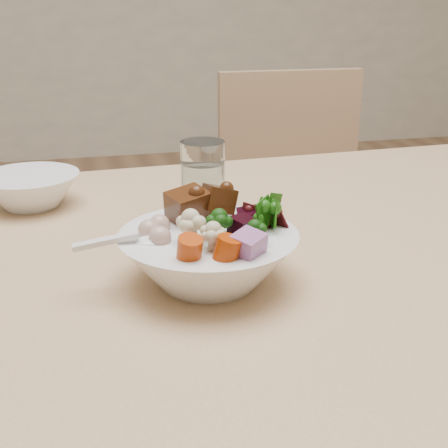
% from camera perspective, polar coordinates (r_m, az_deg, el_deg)
% --- Properties ---
extents(dining_table, '(1.50, 0.89, 0.69)m').
position_cam_1_polar(dining_table, '(0.89, 9.29, -5.24)').
color(dining_table, '#D9B77F').
rests_on(dining_table, ground).
extents(chair_far, '(0.38, 0.38, 0.81)m').
position_cam_1_polar(chair_far, '(1.60, 6.84, 0.60)').
color(chair_far, tan).
rests_on(chair_far, ground).
extents(food_bowl, '(0.20, 0.20, 0.11)m').
position_cam_1_polar(food_bowl, '(0.70, -1.32, -2.75)').
color(food_bowl, white).
rests_on(food_bowl, dining_table).
extents(soup_spoon, '(0.10, 0.03, 0.02)m').
position_cam_1_polar(soup_spoon, '(0.67, -7.78, -1.64)').
color(soup_spoon, white).
rests_on(soup_spoon, food_bowl).
extents(water_glass, '(0.06, 0.06, 0.11)m').
position_cam_1_polar(water_glass, '(0.91, -1.94, 3.88)').
color(water_glass, white).
rests_on(water_glass, dining_table).
extents(side_bowl, '(0.15, 0.15, 0.05)m').
position_cam_1_polar(side_bowl, '(1.00, -17.30, 2.95)').
color(side_bowl, white).
rests_on(side_bowl, dining_table).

